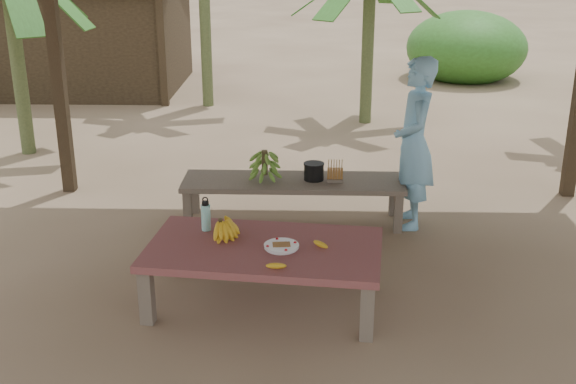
{
  "coord_description": "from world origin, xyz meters",
  "views": [
    {
      "loc": [
        -0.11,
        -5.35,
        2.8
      ],
      "look_at": [
        -0.26,
        0.12,
        0.8
      ],
      "focal_mm": 45.0,
      "sensor_mm": 36.0,
      "label": 1
    }
  ],
  "objects_px": {
    "work_table": "(264,253)",
    "bench": "(293,185)",
    "cooking_pot": "(314,172)",
    "woman": "(414,144)",
    "water_flask": "(206,216)",
    "plate": "(281,246)",
    "ripe_banana_bunch": "(221,227)"
  },
  "relations": [
    {
      "from": "cooking_pot",
      "to": "woman",
      "type": "xyz_separation_m",
      "value": [
        0.97,
        -0.04,
        0.31
      ]
    },
    {
      "from": "woman",
      "to": "bench",
      "type": "bearing_deg",
      "value": -91.86
    },
    {
      "from": "woman",
      "to": "cooking_pot",
      "type": "bearing_deg",
      "value": -92.99
    },
    {
      "from": "bench",
      "to": "ripe_banana_bunch",
      "type": "relative_size",
      "value": 8.02
    },
    {
      "from": "plate",
      "to": "cooking_pot",
      "type": "height_order",
      "value": "cooking_pot"
    },
    {
      "from": "work_table",
      "to": "bench",
      "type": "relative_size",
      "value": 0.86
    },
    {
      "from": "water_flask",
      "to": "cooking_pot",
      "type": "bearing_deg",
      "value": 58.06
    },
    {
      "from": "work_table",
      "to": "water_flask",
      "type": "bearing_deg",
      "value": 155.06
    },
    {
      "from": "bench",
      "to": "woman",
      "type": "bearing_deg",
      "value": -1.17
    },
    {
      "from": "bench",
      "to": "water_flask",
      "type": "bearing_deg",
      "value": -115.53
    },
    {
      "from": "plate",
      "to": "cooking_pot",
      "type": "bearing_deg",
      "value": 81.62
    },
    {
      "from": "work_table",
      "to": "woman",
      "type": "bearing_deg",
      "value": 57.4
    },
    {
      "from": "work_table",
      "to": "woman",
      "type": "relative_size",
      "value": 1.13
    },
    {
      "from": "water_flask",
      "to": "cooking_pot",
      "type": "distance_m",
      "value": 1.67
    },
    {
      "from": "water_flask",
      "to": "woman",
      "type": "bearing_deg",
      "value": 36.55
    },
    {
      "from": "work_table",
      "to": "ripe_banana_bunch",
      "type": "xyz_separation_m",
      "value": [
        -0.35,
        0.16,
        0.15
      ]
    },
    {
      "from": "bench",
      "to": "plate",
      "type": "height_order",
      "value": "plate"
    },
    {
      "from": "woman",
      "to": "work_table",
      "type": "bearing_deg",
      "value": -39.6
    },
    {
      "from": "bench",
      "to": "cooking_pot",
      "type": "xyz_separation_m",
      "value": [
        0.2,
        0.01,
        0.14
      ]
    },
    {
      "from": "bench",
      "to": "cooking_pot",
      "type": "height_order",
      "value": "cooking_pot"
    },
    {
      "from": "cooking_pot",
      "to": "woman",
      "type": "relative_size",
      "value": 0.12
    },
    {
      "from": "bench",
      "to": "ripe_banana_bunch",
      "type": "xyz_separation_m",
      "value": [
        -0.54,
        -1.54,
        0.19
      ]
    },
    {
      "from": "plate",
      "to": "water_flask",
      "type": "height_order",
      "value": "water_flask"
    },
    {
      "from": "ripe_banana_bunch",
      "to": "cooking_pot",
      "type": "distance_m",
      "value": 1.72
    },
    {
      "from": "cooking_pot",
      "to": "woman",
      "type": "height_order",
      "value": "woman"
    },
    {
      "from": "work_table",
      "to": "bench",
      "type": "xyz_separation_m",
      "value": [
        0.19,
        1.7,
        -0.04
      ]
    },
    {
      "from": "woman",
      "to": "water_flask",
      "type": "bearing_deg",
      "value": -53.86
    },
    {
      "from": "ripe_banana_bunch",
      "to": "water_flask",
      "type": "relative_size",
      "value": 0.96
    },
    {
      "from": "water_flask",
      "to": "cooking_pot",
      "type": "height_order",
      "value": "water_flask"
    },
    {
      "from": "plate",
      "to": "woman",
      "type": "height_order",
      "value": "woman"
    },
    {
      "from": "water_flask",
      "to": "woman",
      "type": "height_order",
      "value": "woman"
    },
    {
      "from": "water_flask",
      "to": "work_table",
      "type": "bearing_deg",
      "value": -31.54
    }
  ]
}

